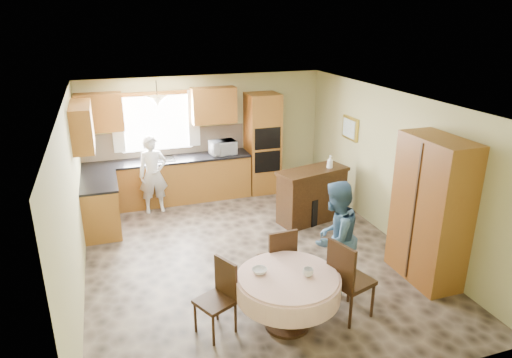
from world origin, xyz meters
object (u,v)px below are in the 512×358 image
object	(u,v)px
dining_table	(288,287)
chair_back	(279,257)
chair_right	(347,276)
person_dining	(335,238)
oven_tower	(263,144)
cupboard	(431,211)
person_sink	(153,175)
sideboard	(312,197)
chair_left	(220,293)

from	to	relation	value
dining_table	chair_back	distance (m)	0.73
chair_right	person_dining	world-z (taller)	person_dining
oven_tower	cupboard	distance (m)	4.19
oven_tower	chair_right	world-z (taller)	oven_tower
cupboard	person_sink	world-z (taller)	cupboard
chair_back	oven_tower	bearing A→B (deg)	-108.40
cupboard	chair_right	distance (m)	1.70
oven_tower	dining_table	bearing A→B (deg)	-105.60
chair_back	chair_right	xyz separation A→B (m)	(0.59, -0.78, 0.05)
chair_right	person_sink	size ratio (longest dim) A/B	0.71
cupboard	chair_right	xyz separation A→B (m)	(-1.56, -0.48, -0.46)
cupboard	dining_table	xyz separation A→B (m)	(-2.31, -0.41, -0.50)
dining_table	person_sink	bearing A→B (deg)	105.29
oven_tower	chair_right	xyz separation A→B (m)	(-0.49, -4.53, -0.47)
dining_table	chair_right	world-z (taller)	chair_right
oven_tower	chair_right	size ratio (longest dim) A/B	1.97
chair_back	person_sink	distance (m)	3.60
oven_tower	person_sink	size ratio (longest dim) A/B	1.40
person_sink	cupboard	bearing A→B (deg)	-49.58
sideboard	chair_right	xyz separation A→B (m)	(-0.84, -2.79, 0.12)
cupboard	chair_back	bearing A→B (deg)	172.01
person_sink	oven_tower	bearing A→B (deg)	6.68
chair_right	person_dining	distance (m)	0.66
oven_tower	cupboard	xyz separation A→B (m)	(1.07, -4.05, -0.00)
chair_back	person_dining	xyz separation A→B (m)	(0.73, -0.17, 0.26)
sideboard	person_sink	xyz separation A→B (m)	(-2.71, 1.35, 0.29)
dining_table	person_sink	world-z (taller)	person_sink
sideboard	dining_table	distance (m)	3.15
oven_tower	sideboard	bearing A→B (deg)	-78.61
oven_tower	sideboard	distance (m)	1.87
chair_right	person_dining	xyz separation A→B (m)	(0.14, 0.61, 0.21)
chair_left	person_dining	world-z (taller)	person_dining
cupboard	person_sink	size ratio (longest dim) A/B	1.39
oven_tower	chair_back	size ratio (longest dim) A/B	2.15
person_sink	dining_table	bearing A→B (deg)	-77.42
person_dining	cupboard	bearing A→B (deg)	144.89
chair_back	person_sink	xyz separation A→B (m)	(-1.28, 3.36, 0.21)
dining_table	chair_back	size ratio (longest dim) A/B	1.28
sideboard	cupboard	world-z (taller)	cupboard
oven_tower	chair_right	distance (m)	4.58
dining_table	person_dining	size ratio (longest dim) A/B	0.79
sideboard	dining_table	size ratio (longest dim) A/B	1.04
chair_left	chair_back	distance (m)	1.10
person_sink	person_dining	world-z (taller)	person_dining
oven_tower	person_sink	bearing A→B (deg)	-170.60
cupboard	chair_left	size ratio (longest dim) A/B	2.28
person_sink	chair_back	bearing A→B (deg)	-71.85
sideboard	person_dining	size ratio (longest dim) A/B	0.82
cupboard	chair_back	size ratio (longest dim) A/B	2.15
chair_right	oven_tower	bearing A→B (deg)	-23.31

